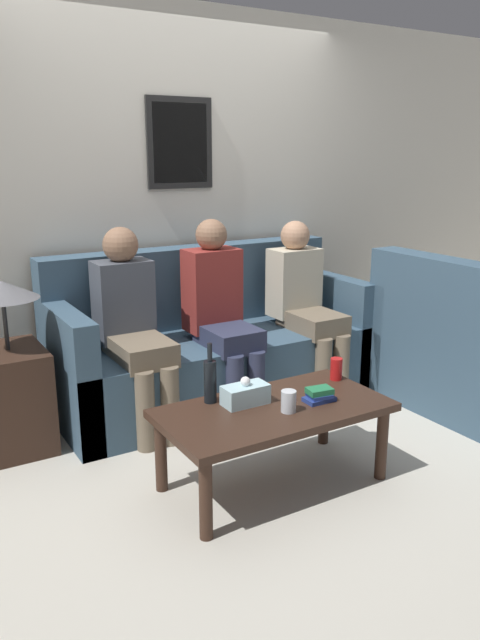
# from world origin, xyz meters

# --- Properties ---
(ground_plane) EXTENTS (16.00, 16.00, 0.00)m
(ground_plane) POSITION_xyz_m (0.00, 0.00, 0.00)
(ground_plane) COLOR beige
(wall_back) EXTENTS (9.00, 0.08, 2.60)m
(wall_back) POSITION_xyz_m (0.00, 0.96, 1.30)
(wall_back) COLOR silver
(wall_back) RESTS_ON ground_plane
(couch_main) EXTENTS (2.12, 0.85, 1.02)m
(couch_main) POSITION_xyz_m (0.00, 0.51, 0.35)
(couch_main) COLOR #385166
(couch_main) RESTS_ON ground_plane
(coffee_table) EXTENTS (1.15, 0.60, 0.43)m
(coffee_table) POSITION_xyz_m (-0.28, -0.67, 0.37)
(coffee_table) COLOR #382319
(coffee_table) RESTS_ON ground_plane
(side_table_with_lamp) EXTENTS (0.50, 0.49, 0.98)m
(side_table_with_lamp) POSITION_xyz_m (-1.37, 0.44, 0.36)
(side_table_with_lamp) COLOR #382319
(side_table_with_lamp) RESTS_ON ground_plane
(wine_bottle) EXTENTS (0.06, 0.06, 0.31)m
(wine_bottle) POSITION_xyz_m (-0.52, -0.46, 0.54)
(wine_bottle) COLOR black
(wine_bottle) RESTS_ON coffee_table
(drinking_glass) EXTENTS (0.07, 0.07, 0.11)m
(drinking_glass) POSITION_xyz_m (-0.26, -0.76, 0.48)
(drinking_glass) COLOR silver
(drinking_glass) RESTS_ON coffee_table
(book_stack) EXTENTS (0.16, 0.11, 0.07)m
(book_stack) POSITION_xyz_m (-0.05, -0.73, 0.46)
(book_stack) COLOR navy
(book_stack) RESTS_ON coffee_table
(soda_can) EXTENTS (0.07, 0.07, 0.12)m
(soda_can) POSITION_xyz_m (0.23, -0.53, 0.49)
(soda_can) COLOR red
(soda_can) RESTS_ON coffee_table
(tissue_box) EXTENTS (0.23, 0.12, 0.15)m
(tissue_box) POSITION_xyz_m (-0.39, -0.57, 0.48)
(tissue_box) COLOR silver
(tissue_box) RESTS_ON coffee_table
(person_left) EXTENTS (0.34, 0.64, 1.22)m
(person_left) POSITION_xyz_m (-0.61, 0.36, 0.67)
(person_left) COLOR #756651
(person_left) RESTS_ON ground_plane
(person_middle) EXTENTS (0.34, 0.59, 1.24)m
(person_middle) POSITION_xyz_m (-0.04, 0.31, 0.68)
(person_middle) COLOR #2D334C
(person_middle) RESTS_ON ground_plane
(person_right) EXTENTS (0.34, 0.62, 1.19)m
(person_right) POSITION_xyz_m (0.64, 0.32, 0.65)
(person_right) COLOR #756651
(person_right) RESTS_ON ground_plane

